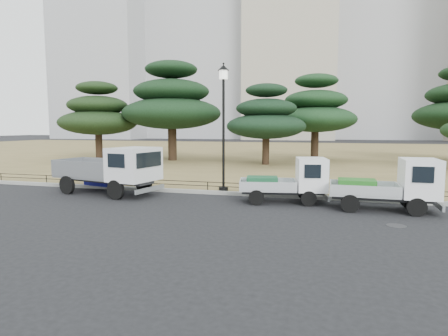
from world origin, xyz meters
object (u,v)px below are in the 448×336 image
(truck_kei_front, at_px, (290,180))
(street_lamp, at_px, (223,106))
(truck_kei_rear, at_px, (391,185))
(truck_large, at_px, (111,168))
(tarp_pile, at_px, (105,176))

(truck_kei_front, height_order, street_lamp, street_lamp)
(truck_kei_rear, relative_size, street_lamp, 0.65)
(truck_large, height_order, street_lamp, street_lamp)
(truck_kei_front, bearing_deg, street_lamp, 148.15)
(street_lamp, bearing_deg, truck_large, -162.54)
(truck_kei_rear, bearing_deg, street_lamp, 165.92)
(truck_large, height_order, truck_kei_front, truck_large)
(street_lamp, xyz_separation_m, tarp_pile, (-6.31, 0.06, -3.42))
(truck_large, relative_size, truck_kei_rear, 1.42)
(truck_large, xyz_separation_m, tarp_pile, (-1.40, 1.60, -0.62))
(street_lamp, bearing_deg, truck_kei_front, -21.98)
(truck_kei_front, bearing_deg, truck_kei_rear, -17.97)
(tarp_pile, bearing_deg, street_lamp, -0.53)
(truck_kei_rear, xyz_separation_m, street_lamp, (-6.93, 1.82, 3.05))
(truck_large, bearing_deg, truck_kei_front, 13.25)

